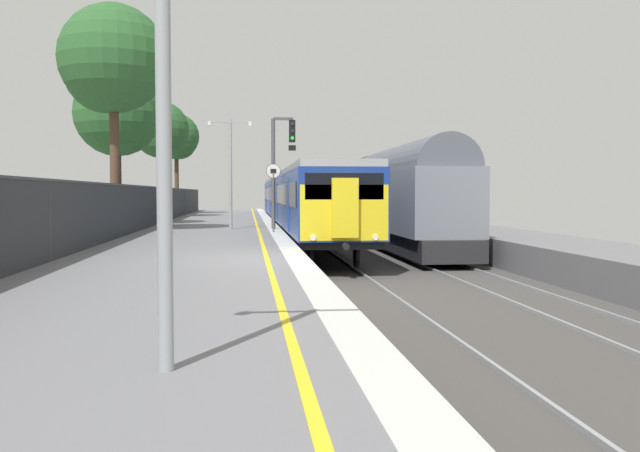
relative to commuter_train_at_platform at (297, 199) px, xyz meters
The scene contains 12 objects.
ground 24.06m from the commuter_train_at_platform, 88.70° to the right, with size 17.40×110.00×1.21m.
commuter_train_at_platform is the anchor object (origin of this frame).
freight_train_adjacent_track 12.28m from the commuter_train_at_platform, 70.97° to the left, with size 2.60×59.92×4.65m.
signal_gantry 9.89m from the commuter_train_at_platform, 98.73° to the right, with size 1.10×0.24×5.01m.
speed_limit_sign 12.42m from the commuter_train_at_platform, 98.55° to the right, with size 0.59×0.08×2.82m.
platform_lamp_near 34.70m from the commuter_train_at_platform, 96.05° to the right, with size 2.00×0.20×4.87m.
platform_lamp_mid 10.42m from the commuter_train_at_platform, 110.82° to the right, with size 2.00×0.20×4.88m.
platform_back_fence 25.14m from the commuter_train_at_platform, 107.46° to the right, with size 0.07×99.00×1.95m.
background_tree_left 15.19m from the commuter_train_at_platform, 127.11° to the right, with size 4.48×4.48×9.42m.
background_tree_centre 11.96m from the commuter_train_at_platform, 141.87° to the left, with size 3.82×3.82×7.81m.
background_tree_right 11.46m from the commuter_train_at_platform, 154.09° to the right, with size 4.35×4.35×7.85m.
background_tree_back 17.41m from the commuter_train_at_platform, 119.89° to the left, with size 3.58×3.58×7.86m.
Camera 1 is at (-0.82, -16.80, 1.61)m, focal length 38.85 mm.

